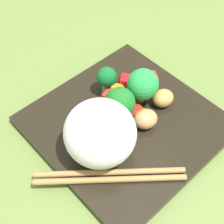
# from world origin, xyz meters

# --- Properties ---
(ground_plane) EXTENTS (1.10, 1.10, 0.02)m
(ground_plane) POSITION_xyz_m (0.00, 0.00, -0.01)
(ground_plane) COLOR #5C7536
(square_plate) EXTENTS (0.28, 0.28, 0.01)m
(square_plate) POSITION_xyz_m (0.00, 0.00, 0.01)
(square_plate) COLOR black
(square_plate) RESTS_ON ground_plane
(rice_mound) EXTENTS (0.14, 0.14, 0.09)m
(rice_mound) POSITION_xyz_m (0.02, -0.06, 0.06)
(rice_mound) COLOR white
(rice_mound) RESTS_ON square_plate
(broccoli_floret_0) EXTENTS (0.05, 0.05, 0.06)m
(broccoli_floret_0) POSITION_xyz_m (-0.02, -0.00, 0.04)
(broccoli_floret_0) COLOR #519F47
(broccoli_floret_0) RESTS_ON square_plate
(broccoli_floret_1) EXTENTS (0.05, 0.05, 0.06)m
(broccoli_floret_1) POSITION_xyz_m (-0.02, 0.05, 0.05)
(broccoli_floret_1) COLOR #83B85B
(broccoli_floret_1) RESTS_ON square_plate
(broccoli_floret_2) EXTENTS (0.03, 0.03, 0.05)m
(broccoli_floret_2) POSITION_xyz_m (-0.07, 0.02, 0.05)
(broccoli_floret_2) COLOR #80B65B
(broccoli_floret_2) RESTS_ON square_plate
(carrot_slice_0) EXTENTS (0.03, 0.03, 0.00)m
(carrot_slice_0) POSITION_xyz_m (-0.06, 0.03, 0.02)
(carrot_slice_0) COLOR orange
(carrot_slice_0) RESTS_ON square_plate
(carrot_slice_1) EXTENTS (0.03, 0.03, 0.01)m
(carrot_slice_1) POSITION_xyz_m (-0.05, -0.01, 0.02)
(carrot_slice_1) COLOR orange
(carrot_slice_1) RESTS_ON square_plate
(carrot_slice_2) EXTENTS (0.05, 0.05, 0.01)m
(carrot_slice_2) POSITION_xyz_m (-0.02, 0.02, 0.02)
(carrot_slice_2) COLOR orange
(carrot_slice_2) RESTS_ON square_plate
(pepper_chunk_0) EXTENTS (0.03, 0.03, 0.01)m
(pepper_chunk_0) POSITION_xyz_m (-0.06, 0.06, 0.02)
(pepper_chunk_0) COLOR red
(pepper_chunk_0) RESTS_ON square_plate
(pepper_chunk_1) EXTENTS (0.03, 0.02, 0.02)m
(pepper_chunk_1) POSITION_xyz_m (-0.00, 0.02, 0.02)
(pepper_chunk_1) COLOR red
(pepper_chunk_1) RESTS_ON square_plate
(pepper_chunk_2) EXTENTS (0.03, 0.03, 0.02)m
(pepper_chunk_2) POSITION_xyz_m (-0.04, 0.01, 0.02)
(pepper_chunk_2) COLOR red
(pepper_chunk_2) RESTS_ON square_plate
(pepper_chunk_3) EXTENTS (0.03, 0.03, 0.02)m
(pepper_chunk_3) POSITION_xyz_m (-0.03, 0.08, 0.02)
(pepper_chunk_3) COLOR red
(pepper_chunk_3) RESTS_ON square_plate
(chicken_piece_0) EXTENTS (0.05, 0.05, 0.03)m
(chicken_piece_0) POSITION_xyz_m (0.02, 0.02, 0.03)
(chicken_piece_0) COLOR tan
(chicken_piece_0) RESTS_ON square_plate
(chicken_piece_3) EXTENTS (0.04, 0.04, 0.03)m
(chicken_piece_3) POSITION_xyz_m (0.01, 0.07, 0.03)
(chicken_piece_3) COLOR #B49044
(chicken_piece_3) RESTS_ON square_plate
(chopstick_pair) EXTENTS (0.14, 0.18, 0.01)m
(chopstick_pair) POSITION_xyz_m (0.06, -0.08, 0.02)
(chopstick_pair) COLOR olive
(chopstick_pair) RESTS_ON square_plate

